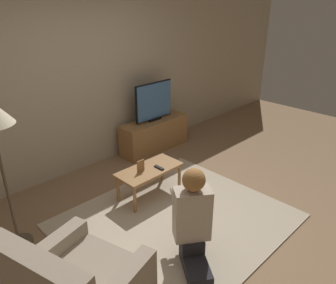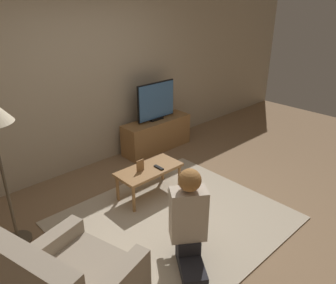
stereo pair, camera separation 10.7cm
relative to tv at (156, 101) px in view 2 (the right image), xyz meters
name	(u,v)px [view 2 (the right image)]	position (x,y,z in m)	size (l,w,h in m)	color
ground_plane	(175,221)	(-1.15, -1.63, -0.84)	(10.00, 10.00, 0.00)	#896B4C
wall_back	(79,81)	(-1.15, 0.30, 0.46)	(10.00, 0.06, 2.60)	tan
rug	(175,220)	(-1.15, -1.63, -0.83)	(2.39, 2.11, 0.02)	#BCAD93
tv_stand	(157,134)	(0.00, 0.00, -0.58)	(1.22, 0.37, 0.52)	olive
tv	(156,101)	(0.00, 0.00, 0.00)	(0.74, 0.08, 0.62)	black
coffee_table	(149,172)	(-1.01, -1.01, -0.49)	(0.84, 0.41, 0.40)	olive
person_kneeling	(189,217)	(-1.48, -2.14, -0.32)	(0.67, 0.81, 0.99)	#232328
picture_frame	(140,165)	(-1.13, -0.99, -0.37)	(0.11, 0.01, 0.15)	olive
remote	(159,168)	(-0.92, -1.09, -0.43)	(0.04, 0.15, 0.02)	black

